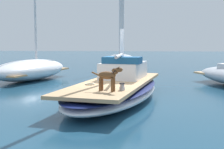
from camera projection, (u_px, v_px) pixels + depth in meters
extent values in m
plane|color=navy|center=(115.00, 100.00, 10.79)|extent=(120.00, 120.00, 0.00)
ellipsoid|color=white|center=(115.00, 92.00, 10.76)|extent=(3.71, 7.52, 0.56)
ellipsoid|color=navy|center=(115.00, 87.00, 10.74)|extent=(3.73, 7.56, 0.08)
cube|color=tan|center=(115.00, 83.00, 10.73)|extent=(3.17, 6.88, 0.10)
cylinder|color=silver|center=(119.00, 56.00, 10.40)|extent=(0.10, 2.20, 0.10)
cube|color=silver|center=(124.00, 70.00, 11.84)|extent=(1.76, 2.41, 0.60)
cube|color=navy|center=(122.00, 60.00, 11.03)|extent=(1.43, 0.92, 0.24)
ellipsoid|color=brown|center=(107.00, 75.00, 8.57)|extent=(0.56, 0.36, 0.22)
cylinder|color=brown|center=(114.00, 84.00, 8.58)|extent=(0.07, 0.07, 0.38)
cylinder|color=brown|center=(112.00, 85.00, 8.46)|extent=(0.07, 0.07, 0.38)
cylinder|color=brown|center=(102.00, 84.00, 8.73)|extent=(0.07, 0.07, 0.38)
cylinder|color=brown|center=(100.00, 84.00, 8.61)|extent=(0.07, 0.07, 0.38)
cylinder|color=brown|center=(115.00, 72.00, 8.46)|extent=(0.21, 0.16, 0.19)
ellipsoid|color=brown|center=(119.00, 70.00, 8.41)|extent=(0.25, 0.19, 0.13)
cone|color=black|center=(119.00, 67.00, 8.45)|extent=(0.05, 0.05, 0.06)
cone|color=black|center=(118.00, 68.00, 8.36)|extent=(0.05, 0.05, 0.06)
torus|color=black|center=(115.00, 72.00, 8.46)|extent=(0.15, 0.16, 0.10)
cylinder|color=brown|center=(95.00, 74.00, 8.71)|extent=(0.22, 0.11, 0.12)
cylinder|color=#B7B7BC|center=(122.00, 89.00, 8.78)|extent=(0.16, 0.16, 0.08)
cylinder|color=#B7B7BC|center=(122.00, 86.00, 8.77)|extent=(0.13, 0.13, 0.10)
cylinder|color=black|center=(122.00, 83.00, 8.76)|extent=(0.15, 0.15, 0.03)
torus|color=beige|center=(90.00, 84.00, 9.93)|extent=(0.32, 0.32, 0.04)
ellipsoid|color=#B2B7C1|center=(122.00, 62.00, 22.09)|extent=(3.66, 5.97, 1.19)
cube|color=tan|center=(122.00, 64.00, 22.10)|extent=(3.10, 5.31, 0.08)
cube|color=silver|center=(120.00, 60.00, 22.48)|extent=(1.58, 1.95, 0.52)
cube|color=navy|center=(125.00, 62.00, 21.12)|extent=(1.49, 1.92, 0.36)
cylinder|color=silver|center=(120.00, 14.00, 22.28)|extent=(0.12, 0.12, 7.16)
ellipsoid|color=white|center=(31.00, 70.00, 16.60)|extent=(3.61, 6.13, 1.10)
cube|color=tan|center=(31.00, 72.00, 16.61)|extent=(3.02, 5.46, 0.08)
cube|color=silver|center=(35.00, 65.00, 16.98)|extent=(1.65, 1.97, 0.52)
cube|color=navy|center=(19.00, 69.00, 15.65)|extent=(1.54, 1.95, 0.36)
cylinder|color=silver|center=(35.00, 20.00, 16.86)|extent=(0.12, 0.12, 5.55)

